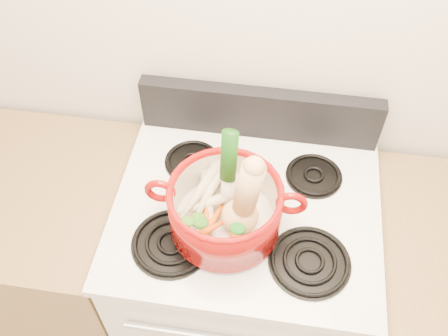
# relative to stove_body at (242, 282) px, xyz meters

# --- Properties ---
(wall_back) EXTENTS (3.50, 0.02, 2.60)m
(wall_back) POSITION_rel_stove_body_xyz_m (0.00, 0.35, 0.84)
(wall_back) COLOR silver
(wall_back) RESTS_ON floor
(stove_body) EXTENTS (0.76, 0.65, 0.92)m
(stove_body) POSITION_rel_stove_body_xyz_m (0.00, 0.00, 0.00)
(stove_body) COLOR silver
(stove_body) RESTS_ON floor
(cooktop) EXTENTS (0.78, 0.67, 0.03)m
(cooktop) POSITION_rel_stove_body_xyz_m (0.00, 0.00, 0.47)
(cooktop) COLOR silver
(cooktop) RESTS_ON stove_body
(control_backsplash) EXTENTS (0.76, 0.05, 0.18)m
(control_backsplash) POSITION_rel_stove_body_xyz_m (0.00, 0.30, 0.58)
(control_backsplash) COLOR black
(control_backsplash) RESTS_ON cooktop
(burner_front_left) EXTENTS (0.22, 0.22, 0.02)m
(burner_front_left) POSITION_rel_stove_body_xyz_m (-0.19, -0.16, 0.50)
(burner_front_left) COLOR black
(burner_front_left) RESTS_ON cooktop
(burner_front_right) EXTENTS (0.22, 0.22, 0.02)m
(burner_front_right) POSITION_rel_stove_body_xyz_m (0.19, -0.16, 0.50)
(burner_front_right) COLOR black
(burner_front_right) RESTS_ON cooktop
(burner_back_left) EXTENTS (0.17, 0.17, 0.02)m
(burner_back_left) POSITION_rel_stove_body_xyz_m (-0.19, 0.14, 0.50)
(burner_back_left) COLOR black
(burner_back_left) RESTS_ON cooktop
(burner_back_right) EXTENTS (0.17, 0.17, 0.02)m
(burner_back_right) POSITION_rel_stove_body_xyz_m (0.19, 0.14, 0.50)
(burner_back_right) COLOR black
(burner_back_right) RESTS_ON cooktop
(dutch_oven) EXTENTS (0.32, 0.32, 0.15)m
(dutch_oven) POSITION_rel_stove_body_xyz_m (-0.05, -0.08, 0.58)
(dutch_oven) COLOR maroon
(dutch_oven) RESTS_ON burner_front_left
(pot_handle_left) EXTENTS (0.09, 0.02, 0.09)m
(pot_handle_left) POSITION_rel_stove_body_xyz_m (-0.23, -0.09, 0.64)
(pot_handle_left) COLOR maroon
(pot_handle_left) RESTS_ON dutch_oven
(pot_handle_right) EXTENTS (0.09, 0.02, 0.09)m
(pot_handle_right) POSITION_rel_stove_body_xyz_m (0.12, -0.08, 0.64)
(pot_handle_right) COLOR maroon
(pot_handle_right) RESTS_ON dutch_oven
(squash) EXTENTS (0.15, 0.12, 0.27)m
(squash) POSITION_rel_stove_body_xyz_m (-0.01, -0.10, 0.67)
(squash) COLOR #DEAE72
(squash) RESTS_ON dutch_oven
(leek) EXTENTS (0.05, 0.09, 0.29)m
(leek) POSITION_rel_stove_body_xyz_m (-0.05, -0.04, 0.68)
(leek) COLOR silver
(leek) RESTS_ON dutch_oven
(ginger) EXTENTS (0.09, 0.08, 0.05)m
(ginger) POSITION_rel_stove_body_xyz_m (-0.03, 0.03, 0.56)
(ginger) COLOR tan
(ginger) RESTS_ON dutch_oven
(parsnip_0) EXTENTS (0.11, 0.22, 0.06)m
(parsnip_0) POSITION_rel_stove_body_xyz_m (-0.12, -0.05, 0.56)
(parsnip_0) COLOR beige
(parsnip_0) RESTS_ON dutch_oven
(parsnip_1) EXTENTS (0.07, 0.22, 0.06)m
(parsnip_1) POSITION_rel_stove_body_xyz_m (-0.12, -0.05, 0.57)
(parsnip_1) COLOR beige
(parsnip_1) RESTS_ON dutch_oven
(parsnip_2) EXTENTS (0.09, 0.20, 0.06)m
(parsnip_2) POSITION_rel_stove_body_xyz_m (-0.10, -0.06, 0.57)
(parsnip_2) COLOR beige
(parsnip_2) RESTS_ON dutch_oven
(parsnip_3) EXTENTS (0.16, 0.10, 0.05)m
(parsnip_3) POSITION_rel_stove_body_xyz_m (-0.12, -0.08, 0.58)
(parsnip_3) COLOR beige
(parsnip_3) RESTS_ON dutch_oven
(parsnip_4) EXTENTS (0.11, 0.24, 0.07)m
(parsnip_4) POSITION_rel_stove_body_xyz_m (-0.10, -0.03, 0.59)
(parsnip_4) COLOR beige
(parsnip_4) RESTS_ON dutch_oven
(parsnip_5) EXTENTS (0.14, 0.24, 0.07)m
(parsnip_5) POSITION_rel_stove_body_xyz_m (-0.12, -0.04, 0.60)
(parsnip_5) COLOR beige
(parsnip_5) RESTS_ON dutch_oven
(carrot_0) EXTENTS (0.08, 0.15, 0.04)m
(carrot_0) POSITION_rel_stove_body_xyz_m (-0.08, -0.10, 0.56)
(carrot_0) COLOR #D6550A
(carrot_0) RESTS_ON dutch_oven
(carrot_1) EXTENTS (0.04, 0.15, 0.04)m
(carrot_1) POSITION_rel_stove_body_xyz_m (-0.10, -0.11, 0.56)
(carrot_1) COLOR #DB510A
(carrot_1) RESTS_ON dutch_oven
(carrot_2) EXTENTS (0.07, 0.17, 0.05)m
(carrot_2) POSITION_rel_stove_body_xyz_m (-0.03, -0.11, 0.57)
(carrot_2) COLOR #DD4F0B
(carrot_2) RESTS_ON dutch_oven
(carrot_3) EXTENTS (0.11, 0.10, 0.04)m
(carrot_3) POSITION_rel_stove_body_xyz_m (-0.08, -0.15, 0.57)
(carrot_3) COLOR #CF480A
(carrot_3) RESTS_ON dutch_oven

